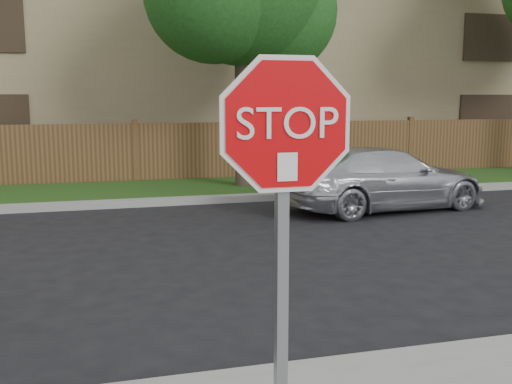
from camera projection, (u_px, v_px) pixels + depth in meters
name	position (u px, v px, depth m)	size (l,w,h in m)	color
ground	(238.00, 379.00, 4.92)	(90.00, 90.00, 0.00)	black
far_curb	(148.00, 202.00, 12.67)	(70.00, 0.30, 0.15)	gray
grass_strip	(141.00, 191.00, 14.24)	(70.00, 3.00, 0.12)	#1E4714
fence	(136.00, 154.00, 15.65)	(70.00, 0.12, 1.60)	#4C341A
apartment_building	(121.00, 60.00, 20.55)	(35.20, 9.20, 7.20)	#98875E
stop_sign	(285.00, 185.00, 3.19)	(1.01, 0.13, 2.55)	gray
sedan_right	(383.00, 178.00, 12.20)	(1.79, 4.40, 1.28)	silver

